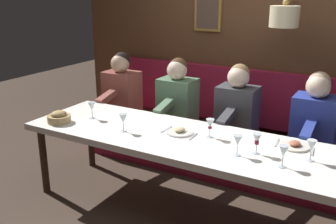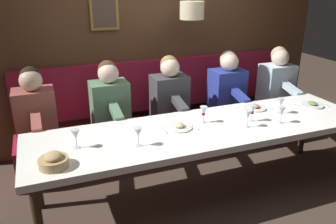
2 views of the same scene
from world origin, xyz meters
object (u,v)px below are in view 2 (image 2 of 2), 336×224
Objects in this scene: wine_glass_2 at (248,115)px; wine_glass_3 at (281,112)px; dining_table at (205,132)px; wine_glass_1 at (138,133)px; diner_far at (110,99)px; diner_middle at (170,92)px; wine_glass_0 at (281,103)px; diner_near at (227,85)px; wine_glass_6 at (76,135)px; wine_glass_5 at (252,110)px; diner_farthest at (35,108)px; diner_nearest at (277,80)px; wine_glass_4 at (204,111)px; bread_bowl at (53,161)px.

wine_glass_3 is at bearing -95.25° from wine_glass_2.
wine_glass_3 is (-0.17, -0.72, 0.17)m from dining_table.
diner_far is at bearing 0.85° from wine_glass_1.
wine_glass_0 is (-0.85, -0.88, 0.04)m from diner_middle.
dining_table is at bearing -141.24° from diner_far.
diner_near is 2.12m from wine_glass_6.
wine_glass_2 is at bearing -95.02° from wine_glass_6.
diner_middle reaches higher than wine_glass_5.
diner_far reaches higher than wine_glass_1.
wine_glass_2 is at bearing -159.80° from diner_middle.
wine_glass_5 is at bearing -94.51° from dining_table.
diner_farthest is 4.82× the size of wine_glass_3.
diner_nearest is 2.20m from diner_far.
dining_table is at bearing -179.33° from diner_middle.
diner_nearest reaches higher than wine_glass_4.
wine_glass_4 is (0.07, 0.84, -0.00)m from wine_glass_0.
wine_glass_0 and wine_glass_4 have the same top height.
diner_farthest is at bearing 90.00° from diner_near.
wine_glass_3 is at bearing -103.66° from dining_table.
wine_glass_5 is at bearing 132.51° from diner_nearest.
wine_glass_3 reaches higher than bread_bowl.
diner_farthest is 1.14m from bread_bowl.
diner_middle is 1.24m from wine_glass_1.
diner_near and diner_farthest have the same top height.
wine_glass_5 reaches higher than dining_table.
diner_near is at bearing -65.21° from wine_glass_6.
diner_middle is at bearing 46.13° from wine_glass_0.
diner_middle is (0.00, 1.50, 0.00)m from diner_nearest.
wine_glass_1 is (-1.03, 1.44, 0.04)m from diner_near.
wine_glass_4 is at bearing -136.56° from diner_far.
diner_far is 1.79m from wine_glass_0.
wine_glass_1 is (-0.19, 1.56, 0.00)m from wine_glass_0.
diner_middle and diner_farthest have the same top height.
wine_glass_3 is at bearing -87.74° from bread_bowl.
diner_near is at bearing -42.63° from wine_glass_4.
wine_glass_3 is at bearing -145.39° from diner_middle.
wine_glass_4 is (-0.78, -1.50, 0.04)m from diner_farthest.
bread_bowl is at bearing 98.83° from wine_glass_1.
diner_nearest is 3.08m from bread_bowl.
diner_middle is 1.09m from wine_glass_2.
wine_glass_0 is 0.26m from wine_glass_3.
wine_glass_2 is 0.41m from wine_glass_4.
diner_nearest is 4.82× the size of wine_glass_6.
wine_glass_2 is (-1.02, -1.84, 0.04)m from diner_farthest.
wine_glass_5 is at bearing -151.77° from diner_middle.
wine_glass_4 is 1.00× the size of wine_glass_6.
wine_glass_6 is at bearing 90.34° from dining_table.
wine_glass_6 is (-0.11, 1.21, 0.00)m from wine_glass_4.
diner_far is 4.82× the size of wine_glass_3.
diner_middle is at bearing 20.20° from wine_glass_2.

